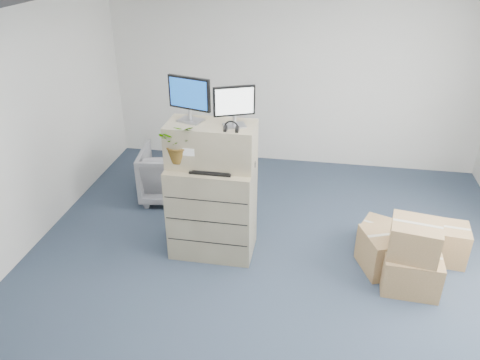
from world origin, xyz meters
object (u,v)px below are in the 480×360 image
filing_cabinet_lower (212,210)px  keyboard (211,171)px  office_chair (171,171)px  water_bottle (218,153)px  potted_plant (180,147)px  monitor_left (189,97)px  monitor_right (234,104)px

filing_cabinet_lower → keyboard: 0.61m
office_chair → water_bottle: bearing=122.4°
water_bottle → office_chair: size_ratio=0.36×
keyboard → office_chair: keyboard is taller
keyboard → potted_plant: potted_plant is taller
office_chair → monitor_left: bearing=113.0°
keyboard → potted_plant: (-0.36, 0.04, 0.24)m
monitor_right → office_chair: bearing=112.2°
water_bottle → filing_cabinet_lower: bearing=-152.9°
water_bottle → potted_plant: (-0.40, -0.13, 0.10)m
monitor_right → water_bottle: monitor_right is taller
filing_cabinet_lower → potted_plant: potted_plant is taller
filing_cabinet_lower → monitor_left: (-0.24, 0.09, 1.35)m
keyboard → filing_cabinet_lower: bearing=105.6°
filing_cabinet_lower → water_bottle: bearing=27.4°
monitor_left → potted_plant: (-0.09, -0.18, -0.52)m
monitor_right → water_bottle: 0.62m
monitor_right → office_chair: monitor_right is taller
monitor_left → potted_plant: monitor_left is taller
monitor_right → office_chair: (-1.16, 1.16, -1.47)m
monitor_left → monitor_right: (0.51, -0.06, -0.03)m
keyboard → monitor_right: bearing=35.1°
monitor_left → office_chair: (-0.65, 1.09, -1.50)m
monitor_left → office_chair: 1.97m
filing_cabinet_lower → monitor_right: (0.27, 0.03, 1.32)m
monitor_left → keyboard: bearing=-22.5°
filing_cabinet_lower → potted_plant: (-0.33, -0.09, 0.83)m
filing_cabinet_lower → office_chair: filing_cabinet_lower is taller
filing_cabinet_lower → water_bottle: size_ratio=3.67×
keyboard → water_bottle: bearing=77.2°
water_bottle → office_chair: 1.74m
filing_cabinet_lower → potted_plant: 0.90m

